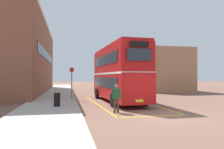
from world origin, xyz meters
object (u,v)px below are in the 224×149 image
Objects in this scene: single_deck_bus at (119,80)px; pedestrian_boarding at (116,96)px; litter_bin at (57,99)px; bus_stop_sign at (72,80)px; double_decker_bus at (118,73)px.

single_deck_bus reaches higher than pedestrian_boarding.
pedestrian_boarding is 1.74× the size of litter_bin.
bus_stop_sign is (-2.49, 7.54, 0.88)m from pedestrian_boarding.
litter_bin is 0.34× the size of bus_stop_sign.
pedestrian_boarding is at bearing -104.24° from double_decker_bus.
double_decker_bus is 5.90m from pedestrian_boarding.
litter_bin is at bearing 144.45° from pedestrian_boarding.
single_deck_bus is 21.61m from litter_bin.
single_deck_bus is at bearing 60.95° from bus_stop_sign.
litter_bin is (-3.60, 2.57, -0.36)m from pedestrian_boarding.
double_decker_bus is 1.03× the size of single_deck_bus.
pedestrian_boarding is at bearing -104.21° from single_deck_bus.
double_decker_bus is 6.10m from litter_bin.
double_decker_bus is at bearing -27.45° from bus_stop_sign.
double_decker_bus is 17.12m from single_deck_bus.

